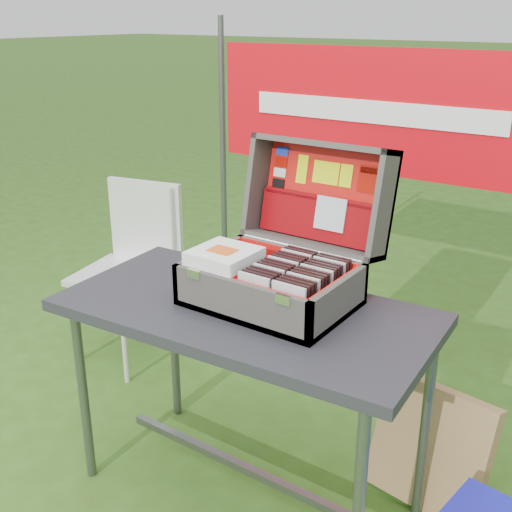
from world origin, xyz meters
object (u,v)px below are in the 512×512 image
Objects in this scene: chair at (121,277)px; table at (246,406)px; suitcase at (281,229)px; cardboard_box at (431,447)px.

table is at bearing -35.32° from chair.
suitcase is at bearing 62.59° from table.
cardboard_box is (0.50, 0.25, -0.81)m from suitcase.
table is 0.69m from cardboard_box.
table is 1.23m from chair.
table is 1.37× the size of chair.
suitcase is 0.99m from cardboard_box.
cardboard_box is at bearing -15.75° from chair.
suitcase is at bearing -28.82° from chair.
suitcase is 1.19× the size of cardboard_box.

